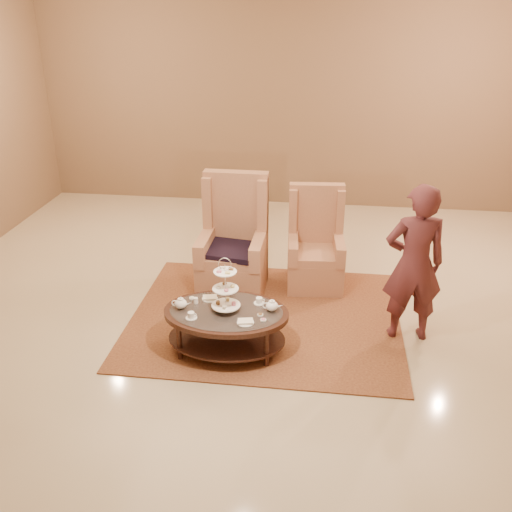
# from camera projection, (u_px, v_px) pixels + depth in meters

# --- Properties ---
(ground) EXTENTS (8.00, 8.00, 0.00)m
(ground) POSITION_uv_depth(u_px,v_px,m) (257.00, 328.00, 6.05)
(ground) COLOR beige
(ground) RESTS_ON ground
(ceiling) EXTENTS (8.00, 8.00, 0.02)m
(ceiling) POSITION_uv_depth(u_px,v_px,m) (257.00, 328.00, 6.05)
(ceiling) COLOR silver
(ceiling) RESTS_ON ground
(wall_back) EXTENTS (8.00, 0.04, 3.50)m
(wall_back) POSITION_uv_depth(u_px,v_px,m) (289.00, 97.00, 8.90)
(wall_back) COLOR #836347
(wall_back) RESTS_ON ground
(rug) EXTENTS (2.90, 2.42, 0.02)m
(rug) POSITION_uv_depth(u_px,v_px,m) (265.00, 317.00, 6.23)
(rug) COLOR #8F5C32
(rug) RESTS_ON ground
(tea_table) EXTENTS (1.22, 0.84, 1.02)m
(tea_table) POSITION_uv_depth(u_px,v_px,m) (226.00, 318.00, 5.53)
(tea_table) COLOR black
(tea_table) RESTS_ON ground
(armchair_left) EXTENTS (0.75, 0.78, 1.39)m
(armchair_left) POSITION_uv_depth(u_px,v_px,m) (234.00, 253.00, 6.67)
(armchair_left) COLOR #B67956
(armchair_left) RESTS_ON ground
(armchair_right) EXTENTS (0.70, 0.72, 1.20)m
(armchair_right) POSITION_uv_depth(u_px,v_px,m) (315.00, 253.00, 6.83)
(armchair_right) COLOR #B67956
(armchair_right) RESTS_ON ground
(person) EXTENTS (0.64, 0.47, 1.65)m
(person) POSITION_uv_depth(u_px,v_px,m) (414.00, 264.00, 5.57)
(person) COLOR #4F2225
(person) RESTS_ON ground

